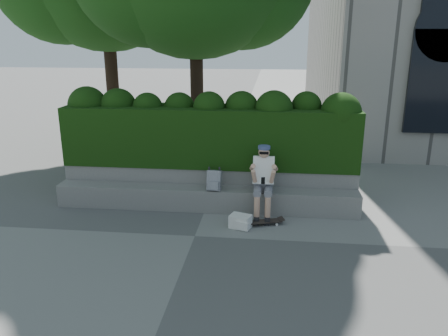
# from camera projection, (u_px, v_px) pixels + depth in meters

# --- Properties ---
(ground) EXTENTS (80.00, 80.00, 0.00)m
(ground) POSITION_uv_depth(u_px,v_px,m) (195.00, 236.00, 7.58)
(ground) COLOR slate
(ground) RESTS_ON ground
(bench_ledge) EXTENTS (6.00, 0.45, 0.45)m
(bench_ledge) POSITION_uv_depth(u_px,v_px,m) (205.00, 198.00, 8.70)
(bench_ledge) COLOR gray
(bench_ledge) RESTS_ON ground
(planter_wall) EXTENTS (6.00, 0.50, 0.75)m
(planter_wall) POSITION_uv_depth(u_px,v_px,m) (209.00, 184.00, 9.11)
(planter_wall) COLOR gray
(planter_wall) RESTS_ON ground
(hedge) EXTENTS (6.00, 1.00, 1.20)m
(hedge) POSITION_uv_depth(u_px,v_px,m) (210.00, 136.00, 9.04)
(hedge) COLOR black
(hedge) RESTS_ON planter_wall
(person) EXTENTS (0.40, 0.76, 1.38)m
(person) POSITION_uv_depth(u_px,v_px,m) (263.00, 178.00, 8.26)
(person) COLOR slate
(person) RESTS_ON ground
(skateboard) EXTENTS (0.76, 0.39, 0.08)m
(skateboard) POSITION_uv_depth(u_px,v_px,m) (262.00, 222.00, 8.00)
(skateboard) COLOR black
(skateboard) RESTS_ON ground
(backpack_plaid) EXTENTS (0.28, 0.18, 0.39)m
(backpack_plaid) POSITION_uv_depth(u_px,v_px,m) (214.00, 180.00, 8.46)
(backpack_plaid) COLOR #9E9DA1
(backpack_plaid) RESTS_ON bench_ledge
(backpack_ground) EXTENTS (0.43, 0.36, 0.24)m
(backpack_ground) POSITION_uv_depth(u_px,v_px,m) (240.00, 221.00, 7.89)
(backpack_ground) COLOR white
(backpack_ground) RESTS_ON ground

